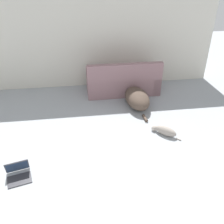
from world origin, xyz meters
name	(u,v)px	position (x,y,z in m)	size (l,w,h in m)	color
wall_back	(83,40)	(0.00, 4.74, 1.22)	(6.76, 0.06, 2.44)	beige
couch	(123,82)	(0.92, 4.16, 0.28)	(1.79, 0.80, 0.86)	gray
dog	(136,97)	(1.12, 3.46, 0.19)	(0.58, 1.42, 0.40)	#4C3D33
cat	(165,131)	(1.41, 2.23, 0.08)	(0.50, 0.48, 0.18)	gray
laptop_open	(18,172)	(-1.19, 1.49, 0.08)	(0.43, 0.43, 0.25)	#2D2D33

